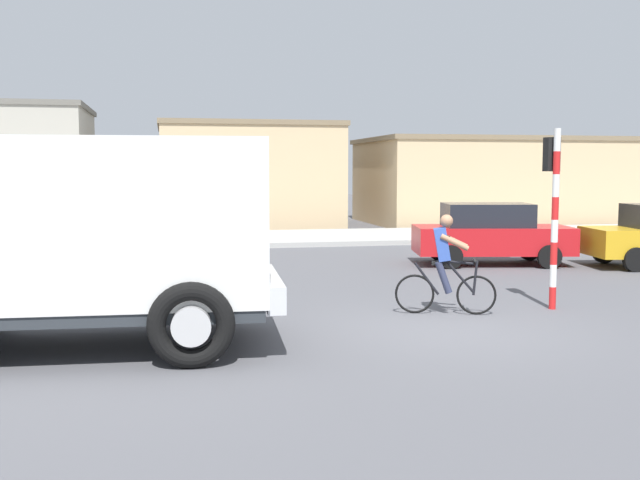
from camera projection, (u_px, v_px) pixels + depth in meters
ground_plane at (442, 330)px, 11.45m from camera, size 120.00×120.00×0.00m
sidewalk_far at (287, 238)px, 25.89m from camera, size 80.00×5.00×0.16m
truck_foreground at (76, 229)px, 10.14m from camera, size 5.56×3.08×2.90m
cyclist at (445, 264)px, 12.66m from camera, size 1.65×0.69×1.72m
traffic_light_pole at (553, 193)px, 13.07m from camera, size 0.24×0.43×3.20m
car_red_near at (491, 233)px, 19.27m from camera, size 4.25×2.44×1.60m
pedestrian_near_kerb at (174, 227)px, 21.12m from camera, size 0.34×0.22×1.62m
building_mid_block at (247, 175)px, 32.45m from camera, size 7.60×6.94×4.44m
building_corner_right at (495, 181)px, 34.36m from camera, size 12.07×7.38×3.89m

